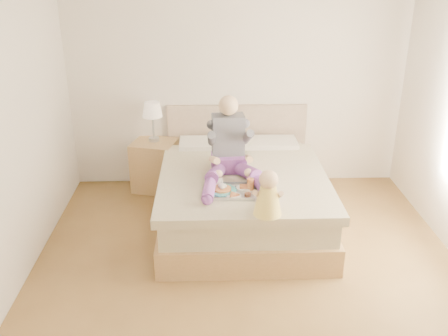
{
  "coord_description": "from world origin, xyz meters",
  "views": [
    {
      "loc": [
        -0.35,
        -3.73,
        2.69
      ],
      "look_at": [
        -0.21,
        0.64,
        0.8
      ],
      "focal_mm": 40.0,
      "sensor_mm": 36.0,
      "label": 1
    }
  ],
  "objects_px": {
    "nightstand": "(155,165)",
    "adult": "(230,153)",
    "tray": "(232,190)",
    "baby": "(268,196)",
    "bed": "(242,192)"
  },
  "relations": [
    {
      "from": "nightstand",
      "to": "adult",
      "type": "height_order",
      "value": "adult"
    },
    {
      "from": "adult",
      "to": "tray",
      "type": "bearing_deg",
      "value": -95.21
    },
    {
      "from": "adult",
      "to": "baby",
      "type": "relative_size",
      "value": 2.43
    },
    {
      "from": "nightstand",
      "to": "baby",
      "type": "distance_m",
      "value": 2.2
    },
    {
      "from": "tray",
      "to": "baby",
      "type": "distance_m",
      "value": 0.53
    },
    {
      "from": "bed",
      "to": "nightstand",
      "type": "bearing_deg",
      "value": 141.48
    },
    {
      "from": "bed",
      "to": "baby",
      "type": "relative_size",
      "value": 5.32
    },
    {
      "from": "bed",
      "to": "nightstand",
      "type": "relative_size",
      "value": 3.57
    },
    {
      "from": "adult",
      "to": "baby",
      "type": "height_order",
      "value": "adult"
    },
    {
      "from": "nightstand",
      "to": "tray",
      "type": "xyz_separation_m",
      "value": [
        0.86,
        -1.39,
        0.33
      ]
    },
    {
      "from": "nightstand",
      "to": "tray",
      "type": "height_order",
      "value": "tray"
    },
    {
      "from": "bed",
      "to": "tray",
      "type": "relative_size",
      "value": 4.71
    },
    {
      "from": "bed",
      "to": "nightstand",
      "type": "xyz_separation_m",
      "value": [
        -1.0,
        0.8,
        -0.01
      ]
    },
    {
      "from": "nightstand",
      "to": "tray",
      "type": "bearing_deg",
      "value": -43.25
    },
    {
      "from": "bed",
      "to": "tray",
      "type": "xyz_separation_m",
      "value": [
        -0.14,
        -0.59,
        0.32
      ]
    }
  ]
}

